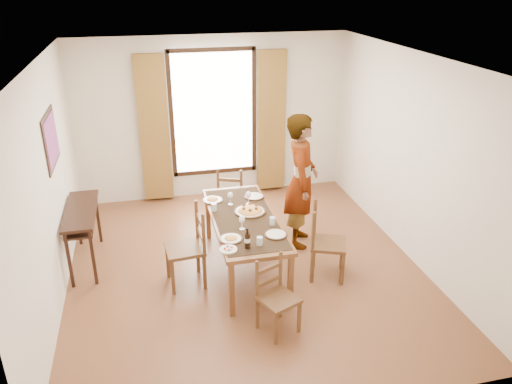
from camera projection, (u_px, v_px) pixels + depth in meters
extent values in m
plane|color=#592A1B|center=(245.00, 267.00, 6.61)|extent=(5.00, 5.00, 0.00)
cube|color=silver|center=(213.00, 118.00, 8.29)|extent=(4.50, 0.10, 2.70)
cube|color=silver|center=(311.00, 290.00, 3.84)|extent=(4.50, 0.10, 2.70)
cube|color=silver|center=(48.00, 190.00, 5.60)|extent=(0.10, 5.00, 2.70)
cube|color=silver|center=(412.00, 158.00, 6.53)|extent=(0.10, 5.00, 2.70)
cube|color=white|center=(243.00, 58.00, 5.51)|extent=(4.50, 5.00, 0.04)
cube|color=white|center=(213.00, 113.00, 8.22)|extent=(1.30, 0.04, 2.00)
cube|color=brown|center=(154.00, 130.00, 8.05)|extent=(0.48, 0.10, 2.40)
cube|color=brown|center=(271.00, 122.00, 8.45)|extent=(0.48, 0.10, 2.40)
cube|color=black|center=(51.00, 139.00, 5.97)|extent=(0.02, 0.86, 0.66)
cube|color=red|center=(52.00, 139.00, 5.97)|extent=(0.01, 0.76, 0.56)
cube|color=black|center=(80.00, 210.00, 6.41)|extent=(0.38, 1.20, 0.04)
cube|color=black|center=(82.00, 219.00, 6.46)|extent=(0.34, 1.10, 0.03)
cube|color=black|center=(69.00, 260.00, 6.05)|extent=(0.04, 0.04, 0.76)
cube|color=black|center=(78.00, 220.00, 7.03)|extent=(0.04, 0.04, 0.76)
cube|color=black|center=(93.00, 258.00, 6.11)|extent=(0.04, 0.04, 0.76)
cube|color=black|center=(98.00, 218.00, 7.09)|extent=(0.04, 0.04, 0.76)
cube|color=brown|center=(244.00, 219.00, 6.30)|extent=(0.80, 1.98, 0.05)
cube|color=black|center=(244.00, 217.00, 6.29)|extent=(0.74, 1.82, 0.01)
cube|color=brown|center=(232.00, 289.00, 5.56)|extent=(0.06, 0.06, 0.70)
cube|color=brown|center=(208.00, 216.00, 7.21)|extent=(0.06, 0.06, 0.70)
cube|color=brown|center=(290.00, 281.00, 5.70)|extent=(0.06, 0.06, 0.70)
cube|color=brown|center=(254.00, 211.00, 7.35)|extent=(0.06, 0.06, 0.70)
cube|color=brown|center=(185.00, 249.00, 6.10)|extent=(0.49, 0.49, 0.04)
cube|color=brown|center=(168.00, 261.00, 6.31)|extent=(0.04, 0.04, 0.49)
cube|color=brown|center=(198.00, 256.00, 6.42)|extent=(0.04, 0.04, 0.49)
cube|color=brown|center=(173.00, 277.00, 5.97)|extent=(0.04, 0.04, 0.49)
cube|color=brown|center=(205.00, 271.00, 6.08)|extent=(0.04, 0.04, 0.49)
cube|color=brown|center=(197.00, 220.00, 6.21)|extent=(0.04, 0.04, 0.54)
cube|color=brown|center=(204.00, 234.00, 5.88)|extent=(0.04, 0.04, 0.54)
cube|color=brown|center=(201.00, 235.00, 6.09)|extent=(0.06, 0.39, 0.05)
cube|color=brown|center=(200.00, 221.00, 6.01)|extent=(0.06, 0.39, 0.05)
cube|color=brown|center=(232.00, 195.00, 7.69)|extent=(0.53, 0.53, 0.04)
cube|color=brown|center=(245.00, 203.00, 7.91)|extent=(0.04, 0.04, 0.44)
cube|color=brown|center=(242.00, 213.00, 7.60)|extent=(0.04, 0.04, 0.44)
cube|color=brown|center=(224.00, 202.00, 7.96)|extent=(0.04, 0.04, 0.44)
cube|color=brown|center=(219.00, 212.00, 7.64)|extent=(0.04, 0.04, 0.44)
cube|color=brown|center=(241.00, 185.00, 7.40)|extent=(0.04, 0.04, 0.49)
cube|color=brown|center=(218.00, 184.00, 7.44)|extent=(0.04, 0.04, 0.49)
cube|color=brown|center=(230.00, 191.00, 7.46)|extent=(0.34, 0.15, 0.05)
cube|color=brown|center=(230.00, 180.00, 7.39)|extent=(0.34, 0.15, 0.05)
cube|color=brown|center=(278.00, 299.00, 5.31)|extent=(0.49, 0.49, 0.04)
cube|color=brown|center=(276.00, 328.00, 5.18)|extent=(0.04, 0.04, 0.40)
cube|color=brown|center=(257.00, 313.00, 5.42)|extent=(0.04, 0.04, 0.40)
cube|color=brown|center=(299.00, 316.00, 5.36)|extent=(0.04, 0.04, 0.40)
cube|color=brown|center=(280.00, 302.00, 5.59)|extent=(0.04, 0.04, 0.40)
cube|color=brown|center=(257.00, 279.00, 5.25)|extent=(0.03, 0.03, 0.45)
cube|color=brown|center=(280.00, 269.00, 5.43)|extent=(0.03, 0.03, 0.45)
cube|color=brown|center=(269.00, 281.00, 5.37)|extent=(0.30, 0.15, 0.04)
cube|color=brown|center=(269.00, 269.00, 5.31)|extent=(0.30, 0.15, 0.04)
cube|color=brown|center=(329.00, 244.00, 6.26)|extent=(0.56, 0.56, 0.04)
cube|color=brown|center=(342.00, 269.00, 6.16)|extent=(0.04, 0.04, 0.46)
cube|color=brown|center=(312.00, 266.00, 6.21)|extent=(0.04, 0.04, 0.46)
cube|color=brown|center=(342.00, 253.00, 6.49)|extent=(0.04, 0.04, 0.46)
cube|color=brown|center=(314.00, 251.00, 6.54)|extent=(0.04, 0.04, 0.46)
cube|color=brown|center=(313.00, 232.00, 6.01)|extent=(0.04, 0.04, 0.52)
cube|color=brown|center=(315.00, 218.00, 6.35)|extent=(0.04, 0.04, 0.52)
cube|color=brown|center=(314.00, 232.00, 6.22)|extent=(0.16, 0.35, 0.05)
cube|color=brown|center=(314.00, 219.00, 6.15)|extent=(0.16, 0.35, 0.05)
imported|color=gray|center=(301.00, 181.00, 6.85)|extent=(0.97, 0.87, 1.90)
cylinder|color=silver|center=(272.00, 221.00, 6.08)|extent=(0.07, 0.07, 0.10)
cylinder|color=silver|center=(214.00, 207.00, 6.44)|extent=(0.07, 0.07, 0.10)
cylinder|color=silver|center=(260.00, 241.00, 5.63)|extent=(0.07, 0.07, 0.10)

